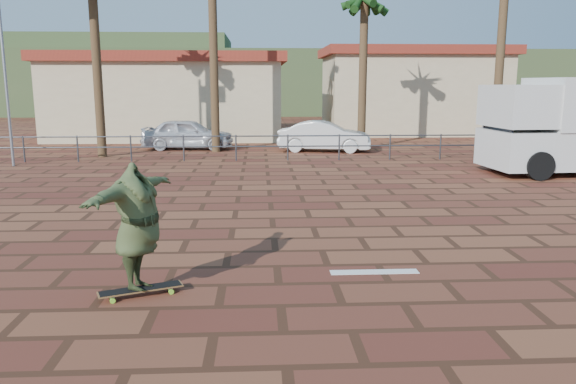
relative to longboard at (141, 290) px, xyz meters
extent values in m
plane|color=brown|center=(2.78, 2.04, -0.09)|extent=(120.00, 120.00, 0.00)
cube|color=white|center=(3.48, 0.84, -0.09)|extent=(1.40, 0.22, 0.01)
cylinder|color=#47494F|center=(-7.22, 14.04, 0.41)|extent=(0.06, 0.06, 1.00)
cylinder|color=#47494F|center=(-5.22, 14.04, 0.41)|extent=(0.06, 0.06, 1.00)
cylinder|color=#47494F|center=(-3.22, 14.04, 0.41)|extent=(0.06, 0.06, 1.00)
cylinder|color=#47494F|center=(-1.22, 14.04, 0.41)|extent=(0.06, 0.06, 1.00)
cylinder|color=#47494F|center=(0.78, 14.04, 0.41)|extent=(0.06, 0.06, 1.00)
cylinder|color=#47494F|center=(2.78, 14.04, 0.41)|extent=(0.06, 0.06, 1.00)
cylinder|color=#47494F|center=(4.78, 14.04, 0.41)|extent=(0.06, 0.06, 1.00)
cylinder|color=#47494F|center=(6.78, 14.04, 0.41)|extent=(0.06, 0.06, 1.00)
cylinder|color=#47494F|center=(8.78, 14.04, 0.41)|extent=(0.06, 0.06, 1.00)
cylinder|color=#47494F|center=(10.78, 14.04, 0.41)|extent=(0.06, 0.06, 1.00)
cylinder|color=#47494F|center=(12.78, 14.04, 0.41)|extent=(0.06, 0.06, 1.00)
cylinder|color=#47494F|center=(2.78, 14.04, 0.86)|extent=(24.00, 0.05, 0.05)
cylinder|color=#47494F|center=(2.78, 14.04, 0.46)|extent=(24.00, 0.05, 0.05)
cylinder|color=gray|center=(-7.22, 13.04, 3.91)|extent=(0.10, 0.10, 8.00)
cylinder|color=brown|center=(-4.72, 15.54, 3.41)|extent=(0.36, 0.36, 7.00)
cylinder|color=brown|center=(-0.22, 17.04, 4.01)|extent=(0.36, 0.36, 8.20)
cylinder|color=brown|center=(6.28, 17.54, 3.16)|extent=(0.36, 0.36, 6.50)
cylinder|color=brown|center=(11.78, 16.04, 3.81)|extent=(0.36, 0.36, 7.80)
cube|color=beige|center=(-3.22, 24.04, 1.91)|extent=(12.00, 7.00, 4.00)
cube|color=maroon|center=(-3.22, 24.04, 4.16)|extent=(12.60, 7.60, 0.50)
cube|color=beige|center=(10.78, 26.04, 2.16)|extent=(10.00, 6.00, 4.50)
cube|color=maroon|center=(10.78, 26.04, 4.66)|extent=(10.60, 6.60, 0.50)
cube|color=#384C28|center=(2.78, 52.04, 2.91)|extent=(70.00, 18.00, 6.00)
cube|color=#384C28|center=(-19.22, 58.04, 3.91)|extent=(35.00, 14.00, 8.00)
cube|color=olive|center=(0.00, 0.00, 0.01)|extent=(1.17, 0.66, 0.02)
cube|color=black|center=(0.00, 0.00, 0.02)|extent=(1.12, 0.63, 0.00)
cube|color=silver|center=(-0.37, -0.15, -0.02)|extent=(0.13, 0.20, 0.03)
cube|color=silver|center=(0.37, 0.15, -0.02)|extent=(0.13, 0.20, 0.03)
cylinder|color=#88DA2E|center=(-0.33, -0.26, -0.06)|extent=(0.08, 0.06, 0.07)
cylinder|color=#88DA2E|center=(-0.42, -0.04, -0.06)|extent=(0.08, 0.06, 0.07)
cylinder|color=#88DA2E|center=(0.42, 0.04, -0.06)|extent=(0.08, 0.06, 0.07)
cylinder|color=#88DA2E|center=(0.33, 0.26, -0.06)|extent=(0.08, 0.06, 0.07)
imported|color=#3E4C28|center=(0.00, 0.00, 0.91)|extent=(1.22, 2.27, 1.78)
cube|color=silver|center=(10.10, 10.28, 2.13)|extent=(1.94, 2.57, 1.34)
cube|color=black|center=(9.38, 10.23, 1.63)|extent=(0.20, 1.89, 0.72)
cylinder|color=black|center=(10.29, 9.12, 0.35)|extent=(0.91, 0.37, 0.89)
cylinder|color=black|center=(10.13, 11.45, 0.35)|extent=(0.91, 0.37, 0.89)
imported|color=silver|center=(-1.54, 18.04, 0.60)|extent=(4.21, 1.99, 1.39)
imported|color=silver|center=(4.54, 16.89, 0.57)|extent=(4.21, 2.13, 1.32)
cylinder|color=gray|center=(9.88, 12.68, 1.00)|extent=(0.06, 0.06, 2.19)
cube|color=#193FB2|center=(9.88, 12.68, 1.90)|extent=(0.45, 0.07, 0.45)
camera|label=1|loc=(1.68, -7.56, 2.84)|focal=35.00mm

